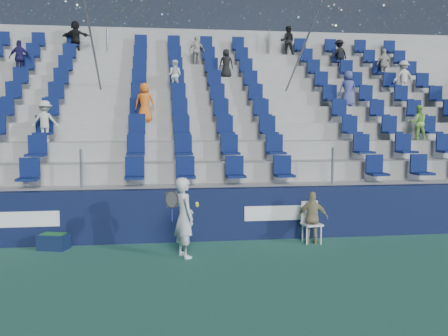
% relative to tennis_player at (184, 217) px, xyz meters
% --- Properties ---
extents(ground, '(70.00, 70.00, 0.00)m').
position_rel_tennis_player_xyz_m(ground, '(0.75, -1.76, -0.81)').
color(ground, '#2A624D').
rests_on(ground, ground).
extents(sponsor_wall, '(24.00, 0.32, 1.20)m').
position_rel_tennis_player_xyz_m(sponsor_wall, '(0.75, 1.39, -0.21)').
color(sponsor_wall, '#0F1637').
rests_on(sponsor_wall, ground).
extents(grandstand, '(24.00, 8.17, 6.63)m').
position_rel_tennis_player_xyz_m(grandstand, '(0.75, 6.48, 1.32)').
color(grandstand, '#A4A49F').
rests_on(grandstand, ground).
extents(tennis_player, '(0.69, 0.69, 1.62)m').
position_rel_tennis_player_xyz_m(tennis_player, '(0.00, 0.00, 0.00)').
color(tennis_player, silver).
rests_on(tennis_player, ground).
extents(line_judge_chair, '(0.46, 0.47, 0.93)m').
position_rel_tennis_player_xyz_m(line_judge_chair, '(2.91, 0.88, -0.28)').
color(line_judge_chair, white).
rests_on(line_judge_chair, ground).
extents(line_judge, '(0.74, 0.47, 1.17)m').
position_rel_tennis_player_xyz_m(line_judge, '(2.91, 0.74, -0.23)').
color(line_judge, tan).
rests_on(line_judge, ground).
extents(ball_bin, '(0.70, 0.56, 0.34)m').
position_rel_tennis_player_xyz_m(ball_bin, '(-2.74, 0.99, -0.63)').
color(ball_bin, '#101C3B').
rests_on(ball_bin, ground).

